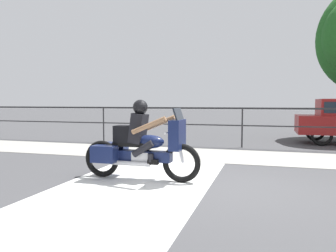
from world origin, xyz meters
The scene contains 5 objects.
ground_plane centered at (0.00, 0.00, 0.00)m, with size 120.00×120.00×0.00m, color #424244.
sidewalk_band centered at (0.00, 3.40, 0.01)m, with size 44.00×2.40×0.01m, color #99968E.
crosswalk_band centered at (-1.52, -0.20, 0.00)m, with size 2.64×6.00×0.01m, color silver.
fence_railing centered at (0.00, 5.29, 1.05)m, with size 36.00×0.05×1.33m.
motorcycle centered at (-1.60, 0.10, 0.68)m, with size 2.39×0.76×1.56m.
Camera 1 is at (0.72, -5.78, 1.51)m, focal length 35.00 mm.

